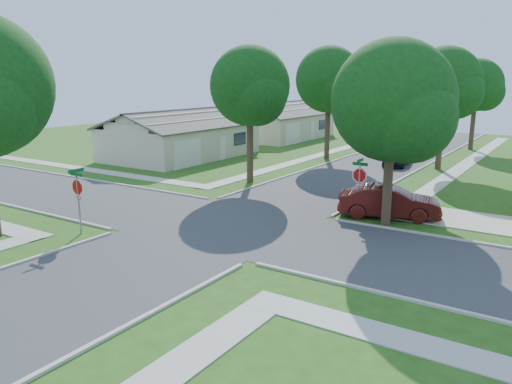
{
  "coord_description": "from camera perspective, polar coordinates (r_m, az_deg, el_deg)",
  "views": [
    {
      "loc": [
        13.61,
        -18.39,
        6.83
      ],
      "look_at": [
        1.1,
        0.83,
        1.6
      ],
      "focal_mm": 35.0,
      "sensor_mm": 36.0,
      "label": 1
    }
  ],
  "objects": [
    {
      "name": "sidewalk_nw",
      "position": [
        49.04,
        9.06,
        4.71
      ],
      "size": [
        1.2,
        40.0,
        0.04
      ],
      "primitive_type": "cube",
      "color": "#9E9B91",
      "rests_on": "ground"
    },
    {
      "name": "tree_e_far",
      "position": [
        53.14,
        23.92,
        10.86
      ],
      "size": [
        5.17,
        5.0,
        8.72
      ],
      "color": "#38281C",
      "rests_on": "ground"
    },
    {
      "name": "sidewalk_ne",
      "position": [
        45.53,
        23.22,
        3.2
      ],
      "size": [
        1.2,
        40.0,
        0.04
      ],
      "primitive_type": "cube",
      "color": "#9E9B91",
      "rests_on": "ground"
    },
    {
      "name": "tree_w_far",
      "position": [
        55.5,
        14.11,
        11.1
      ],
      "size": [
        4.76,
        4.6,
        8.04
      ],
      "color": "#38281C",
      "rests_on": "ground"
    },
    {
      "name": "car_curb_east",
      "position": [
        41.53,
        15.8,
        3.89
      ],
      "size": [
        2.17,
        4.36,
        1.43
      ],
      "primitive_type": "imported",
      "rotation": [
        0.0,
        0.0,
        0.12
      ],
      "color": "black",
      "rests_on": "ground"
    },
    {
      "name": "tree_w_near",
      "position": [
        32.92,
        -0.63,
        11.6
      ],
      "size": [
        5.38,
        5.2,
        8.97
      ],
      "color": "#38281C",
      "rests_on": "ground"
    },
    {
      "name": "house_nw_near",
      "position": [
        44.93,
        -8.49,
        5.92
      ],
      "size": [
        8.42,
        13.6,
        4.23
      ],
      "color": "#BBAF94",
      "rests_on": "ground"
    },
    {
      "name": "stop_sign_ne",
      "position": [
        25.21,
        11.74,
        1.6
      ],
      "size": [
        1.05,
        0.8,
        2.98
      ],
      "color": "gray",
      "rests_on": "ground"
    },
    {
      "name": "house_nw_far",
      "position": [
        58.68,
        2.64,
        7.64
      ],
      "size": [
        8.42,
        13.6,
        4.23
      ],
      "color": "#BBAF94",
      "rests_on": "ground"
    },
    {
      "name": "car_curb_west",
      "position": [
        56.26,
        17.69,
        5.92
      ],
      "size": [
        1.94,
        4.44,
        1.27
      ],
      "primitive_type": "imported",
      "rotation": [
        0.0,
        0.0,
        3.18
      ],
      "color": "black",
      "rests_on": "ground"
    },
    {
      "name": "road_ns",
      "position": [
        23.87,
        -3.31,
        -3.79
      ],
      "size": [
        7.0,
        100.0,
        0.02
      ],
      "primitive_type": "cube",
      "color": "#333335",
      "rests_on": "ground"
    },
    {
      "name": "driveway",
      "position": [
        26.99,
        19.77,
        -2.53
      ],
      "size": [
        8.8,
        3.6,
        0.05
      ],
      "primitive_type": "cube",
      "color": "#9E9B91",
      "rests_on": "ground"
    },
    {
      "name": "tree_ne_corner",
      "position": [
        23.76,
        15.46,
        9.4
      ],
      "size": [
        5.8,
        5.6,
        8.66
      ],
      "color": "#38281C",
      "rests_on": "ground"
    },
    {
      "name": "tree_e_mid",
      "position": [
        40.38,
        20.81,
        11.21
      ],
      "size": [
        5.59,
        5.4,
        9.21
      ],
      "color": "#38281C",
      "rests_on": "ground"
    },
    {
      "name": "tree_w_mid",
      "position": [
        43.42,
        8.4,
        12.26
      ],
      "size": [
        5.8,
        5.6,
        9.56
      ],
      "color": "#38281C",
      "rests_on": "ground"
    },
    {
      "name": "car_driveway",
      "position": [
        25.78,
        14.96,
        -1.09
      ],
      "size": [
        5.25,
        3.22,
        1.63
      ],
      "primitive_type": "imported",
      "rotation": [
        0.0,
        0.0,
        1.89
      ],
      "color": "#4B130F",
      "rests_on": "ground"
    },
    {
      "name": "stop_sign_sw",
      "position": [
        23.36,
        -19.71,
        0.23
      ],
      "size": [
        1.05,
        0.8,
        2.98
      ],
      "color": "gray",
      "rests_on": "ground"
    },
    {
      "name": "ground",
      "position": [
        23.87,
        -3.31,
        -3.8
      ],
      "size": [
        100.0,
        100.0,
        0.0
      ],
      "primitive_type": "plane",
      "color": "#274A14",
      "rests_on": "ground"
    },
    {
      "name": "tree_e_near",
      "position": [
        28.81,
        15.37,
        10.04
      ],
      "size": [
        4.97,
        4.8,
        8.28
      ],
      "color": "#38281C",
      "rests_on": "ground"
    }
  ]
}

